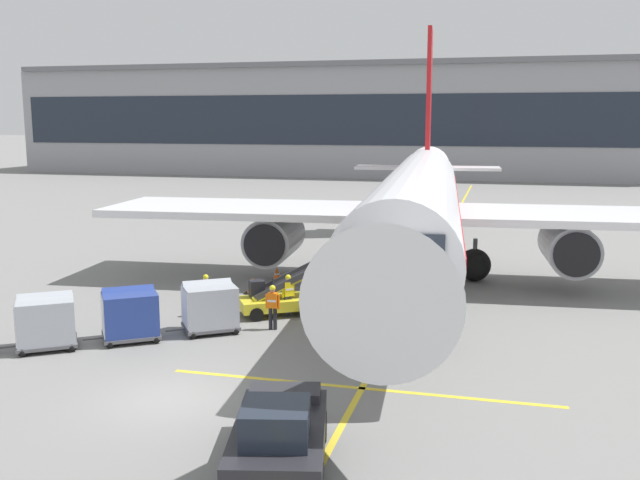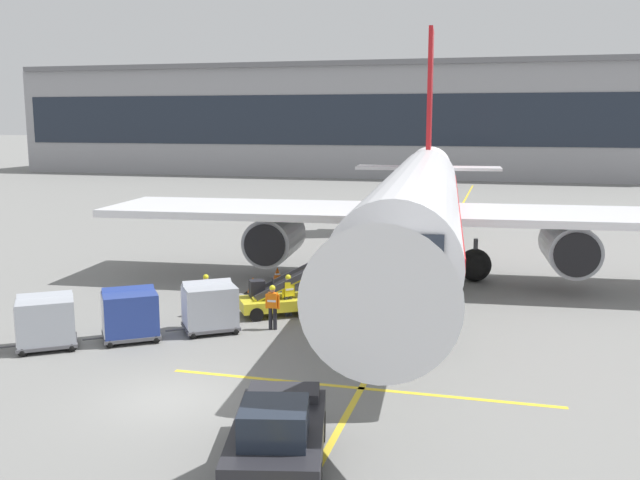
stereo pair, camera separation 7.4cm
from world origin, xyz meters
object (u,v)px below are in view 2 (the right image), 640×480
(ground_crew_by_carts, at_px, (189,303))
(baggage_cart_third, at_px, (46,321))
(ground_crew_by_loader, at_px, (288,292))
(ground_crew_wingwalker, at_px, (273,304))
(ground_crew_marshaller, at_px, (206,292))
(parked_airplane, at_px, (418,204))
(pushback_tug, at_px, (277,434))
(safety_cone_wingtip, at_px, (253,286))
(safety_cone_engine_keepout, at_px, (277,275))
(belt_loader, at_px, (287,294))
(baggage_cart_lead, at_px, (210,306))
(baggage_cart_second, at_px, (130,313))

(ground_crew_by_carts, bearing_deg, baggage_cart_third, -137.66)
(ground_crew_by_loader, distance_m, ground_crew_wingwalker, 1.95)
(ground_crew_by_carts, xyz_separation_m, ground_crew_marshaller, (-0.07, 1.83, 0.00))
(parked_airplane, xyz_separation_m, pushback_tug, (-0.75, -19.94, -3.09))
(ground_crew_marshaller, distance_m, safety_cone_wingtip, 4.20)
(parked_airplane, height_order, ground_crew_wingwalker, parked_airplane)
(baggage_cart_third, bearing_deg, pushback_tug, -30.83)
(safety_cone_wingtip, bearing_deg, parked_airplane, 30.49)
(ground_crew_by_loader, xyz_separation_m, safety_cone_engine_keepout, (-2.33, 5.71, -0.62))
(belt_loader, distance_m, baggage_cart_lead, 3.78)
(pushback_tug, relative_size, ground_crew_by_loader, 2.72)
(ground_crew_by_carts, bearing_deg, safety_cone_wingtip, 85.61)
(baggage_cart_third, bearing_deg, ground_crew_wingwalker, 30.77)
(ground_crew_by_loader, xyz_separation_m, ground_crew_marshaller, (-3.27, -0.80, 0.00))
(baggage_cart_second, relative_size, ground_crew_marshaller, 1.55)
(baggage_cart_second, xyz_separation_m, ground_crew_marshaller, (1.37, 3.73, -0.00))
(baggage_cart_lead, height_order, ground_crew_wingwalker, baggage_cart_lead)
(baggage_cart_second, distance_m, ground_crew_by_loader, 6.48)
(baggage_cart_second, relative_size, ground_crew_by_loader, 1.55)
(ground_crew_by_carts, height_order, safety_cone_engine_keepout, ground_crew_by_carts)
(baggage_cart_second, bearing_deg, ground_crew_by_loader, 44.26)
(pushback_tug, height_order, safety_cone_wingtip, pushback_tug)
(parked_airplane, distance_m, ground_crew_by_carts, 12.94)
(ground_crew_by_loader, xyz_separation_m, ground_crew_by_carts, (-3.20, -2.63, 0.00))
(baggage_cart_second, xyz_separation_m, ground_crew_wingwalker, (4.61, 2.58, -0.00))
(belt_loader, xyz_separation_m, ground_crew_wingwalker, (0.13, -2.29, 0.14))
(belt_loader, height_order, ground_crew_wingwalker, belt_loader)
(ground_crew_by_loader, height_order, ground_crew_wingwalker, same)
(baggage_cart_lead, height_order, safety_cone_wingtip, baggage_cart_lead)
(belt_loader, bearing_deg, ground_crew_marshaller, -159.72)
(baggage_cart_third, distance_m, ground_crew_by_loader, 9.32)
(ground_crew_by_carts, relative_size, safety_cone_wingtip, 2.32)
(parked_airplane, height_order, ground_crew_marshaller, parked_airplane)
(baggage_cart_second, relative_size, ground_crew_by_carts, 1.55)
(pushback_tug, xyz_separation_m, ground_crew_by_loader, (-3.58, 12.45, 0.17))
(baggage_cart_third, distance_m, safety_cone_engine_keepout, 12.74)
(baggage_cart_third, height_order, pushback_tug, baggage_cart_third)
(baggage_cart_lead, distance_m, ground_crew_by_loader, 3.59)
(baggage_cart_second, height_order, ground_crew_wingwalker, baggage_cart_second)
(belt_loader, height_order, ground_crew_by_carts, belt_loader)
(ground_crew_marshaller, bearing_deg, safety_cone_wingtip, 82.79)
(belt_loader, xyz_separation_m, baggage_cart_third, (-6.87, -6.46, 0.14))
(ground_crew_wingwalker, bearing_deg, parked_airplane, 65.22)
(baggage_cart_lead, relative_size, ground_crew_by_loader, 1.55)
(baggage_cart_lead, distance_m, ground_crew_by_carts, 0.96)
(baggage_cart_lead, distance_m, safety_cone_engine_keepout, 8.53)
(baggage_cart_lead, height_order, ground_crew_by_loader, baggage_cart_lead)
(ground_crew_marshaller, relative_size, safety_cone_engine_keepout, 2.26)
(pushback_tug, distance_m, ground_crew_by_loader, 12.96)
(baggage_cart_second, relative_size, ground_crew_wingwalker, 1.55)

